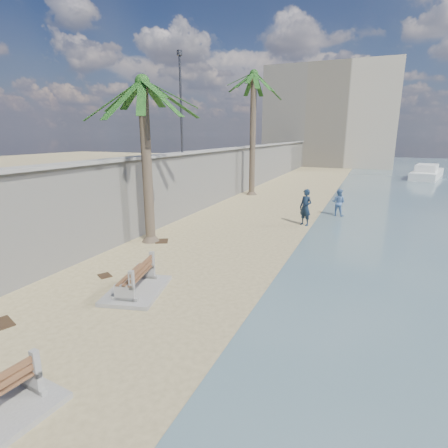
% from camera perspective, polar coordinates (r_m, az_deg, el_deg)
% --- Properties ---
extents(ground_plane, '(140.00, 140.00, 0.00)m').
position_cam_1_polar(ground_plane, '(8.22, -17.13, -20.05)').
color(ground_plane, tan).
extents(seawall, '(0.45, 70.00, 3.50)m').
position_cam_1_polar(seawall, '(27.04, 1.61, 8.45)').
color(seawall, gray).
rests_on(seawall, ground_plane).
extents(wall_cap, '(0.80, 70.00, 0.12)m').
position_cam_1_polar(wall_cap, '(26.92, 1.64, 12.27)').
color(wall_cap, gray).
rests_on(wall_cap, seawall).
extents(end_building, '(18.00, 12.00, 14.00)m').
position_cam_1_polar(end_building, '(57.48, 17.07, 16.26)').
color(end_building, '#B7AA93').
rests_on(end_building, ground_plane).
extents(bench_far, '(1.97, 2.47, 0.91)m').
position_cam_1_polar(bench_far, '(10.78, -14.15, -8.78)').
color(bench_far, gray).
rests_on(bench_far, ground_plane).
extents(palm_mid, '(5.00, 5.00, 7.48)m').
position_cam_1_polar(palm_mid, '(15.18, -13.18, 21.37)').
color(palm_mid, brown).
rests_on(palm_mid, ground_plane).
extents(palm_back, '(5.00, 5.00, 9.68)m').
position_cam_1_polar(palm_back, '(27.38, 4.91, 22.91)').
color(palm_back, brown).
rests_on(palm_back, ground_plane).
extents(streetlight, '(0.28, 0.28, 5.12)m').
position_cam_1_polar(streetlight, '(19.73, -7.09, 20.38)').
color(streetlight, '#2D2D33').
rests_on(streetlight, wall_cap).
extents(person_a, '(0.93, 0.84, 2.15)m').
position_cam_1_polar(person_a, '(18.35, 13.20, 3.08)').
color(person_a, '#132236').
rests_on(person_a, ground_plane).
extents(person_b, '(0.94, 0.80, 1.73)m').
position_cam_1_polar(person_b, '(21.07, 18.18, 3.59)').
color(person_b, '#5072A5').
rests_on(person_b, ground_plane).
extents(yacht_far, '(4.22, 8.81, 1.50)m').
position_cam_1_polar(yacht_far, '(43.92, 30.21, 6.99)').
color(yacht_far, silver).
rests_on(yacht_far, bay_water).
extents(debris_c, '(0.79, 0.84, 0.03)m').
position_cam_1_polar(debris_c, '(15.61, -10.13, -2.75)').
color(debris_c, '#382616').
rests_on(debris_c, ground_plane).
extents(debris_d, '(0.57, 0.54, 0.03)m').
position_cam_1_polar(debris_d, '(12.38, -18.89, -7.97)').
color(debris_d, '#382616').
rests_on(debris_d, ground_plane).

